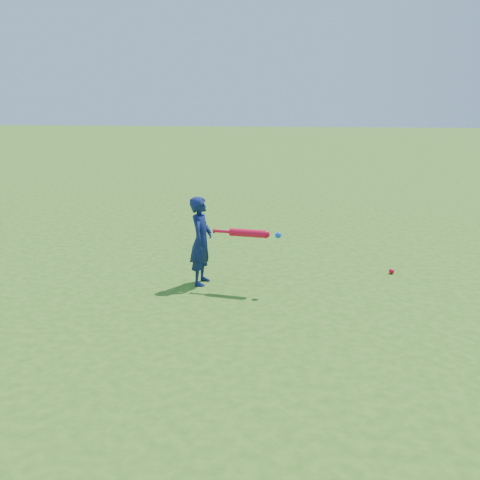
# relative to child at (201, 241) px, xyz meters

# --- Properties ---
(ground) EXTENTS (80.00, 80.00, 0.00)m
(ground) POSITION_rel_child_xyz_m (-0.49, -0.26, -0.55)
(ground) COLOR #326618
(ground) RESTS_ON ground
(child) EXTENTS (0.30, 0.42, 1.11)m
(child) POSITION_rel_child_xyz_m (0.00, 0.00, 0.00)
(child) COLOR #101B4F
(child) RESTS_ON ground
(ground_ball_red) EXTENTS (0.07, 0.07, 0.07)m
(ground_ball_red) POSITION_rel_child_xyz_m (2.43, 0.69, -0.52)
(ground_ball_red) COLOR red
(ground_ball_red) RESTS_ON ground
(bat_swing) EXTENTS (0.83, 0.19, 0.09)m
(bat_swing) POSITION_rel_child_xyz_m (0.63, -0.15, 0.15)
(bat_swing) COLOR red
(bat_swing) RESTS_ON ground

